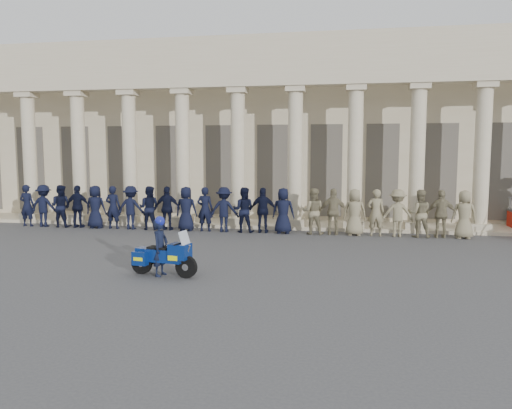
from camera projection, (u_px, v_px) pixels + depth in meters
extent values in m
plane|color=#414143|center=(225.00, 268.00, 14.82)|extent=(90.00, 90.00, 0.00)
cube|color=#C3B392|center=(285.00, 134.00, 29.04)|extent=(40.00, 10.00, 9.00)
cube|color=#C3B392|center=(269.00, 224.00, 23.43)|extent=(40.00, 2.60, 0.15)
cube|color=#C3B392|center=(266.00, 76.00, 21.94)|extent=(35.80, 1.00, 1.00)
cube|color=#C3B392|center=(266.00, 50.00, 21.83)|extent=(35.80, 1.00, 1.20)
cube|color=#C3B392|center=(33.00, 216.00, 24.65)|extent=(0.90, 0.90, 0.30)
cylinder|color=#C3B392|center=(30.00, 156.00, 24.34)|extent=(0.64, 0.64, 5.60)
cube|color=#C3B392|center=(27.00, 95.00, 24.04)|extent=(0.85, 0.85, 0.24)
cube|color=#C3B392|center=(81.00, 217.00, 24.20)|extent=(0.90, 0.90, 0.30)
cylinder|color=#C3B392|center=(79.00, 156.00, 23.89)|extent=(0.64, 0.64, 5.60)
cube|color=#C3B392|center=(77.00, 94.00, 23.59)|extent=(0.85, 0.85, 0.24)
cube|color=#C3B392|center=(131.00, 218.00, 23.75)|extent=(0.90, 0.90, 0.30)
cylinder|color=#C3B392|center=(130.00, 156.00, 23.44)|extent=(0.64, 0.64, 5.60)
cube|color=#C3B392|center=(128.00, 93.00, 23.13)|extent=(0.85, 0.85, 0.24)
cube|color=#C3B392|center=(184.00, 219.00, 23.30)|extent=(0.90, 0.90, 0.30)
cylinder|color=#C3B392|center=(183.00, 156.00, 22.99)|extent=(0.64, 0.64, 5.60)
cube|color=#C3B392|center=(182.00, 92.00, 22.68)|extent=(0.85, 0.85, 0.24)
cube|color=#C3B392|center=(238.00, 221.00, 22.85)|extent=(0.90, 0.90, 0.30)
cylinder|color=#C3B392|center=(238.00, 156.00, 22.54)|extent=(0.64, 0.64, 5.60)
cube|color=#C3B392|center=(238.00, 90.00, 22.23)|extent=(0.85, 0.85, 0.24)
cube|color=#C3B392|center=(295.00, 222.00, 22.40)|extent=(0.90, 0.90, 0.30)
cylinder|color=#C3B392|center=(295.00, 156.00, 22.09)|extent=(0.64, 0.64, 5.60)
cube|color=#C3B392|center=(296.00, 89.00, 21.78)|extent=(0.85, 0.85, 0.24)
cube|color=#C3B392|center=(353.00, 224.00, 21.95)|extent=(0.90, 0.90, 0.30)
cylinder|color=#C3B392|center=(355.00, 156.00, 21.64)|extent=(0.64, 0.64, 5.60)
cube|color=#C3B392|center=(356.00, 88.00, 21.33)|extent=(0.85, 0.85, 0.24)
cube|color=#C3B392|center=(415.00, 225.00, 21.50)|extent=(0.90, 0.90, 0.30)
cylinder|color=#C3B392|center=(417.00, 156.00, 21.19)|extent=(0.64, 0.64, 5.60)
cube|color=#C3B392|center=(420.00, 87.00, 20.88)|extent=(0.85, 0.85, 0.24)
cube|color=#C3B392|center=(479.00, 227.00, 21.05)|extent=(0.90, 0.90, 0.30)
cylinder|color=#C3B392|center=(482.00, 157.00, 20.74)|extent=(0.64, 0.64, 5.60)
cube|color=#C3B392|center=(485.00, 85.00, 20.43)|extent=(0.85, 0.85, 0.24)
cube|color=black|center=(32.00, 169.00, 26.62)|extent=(1.30, 0.12, 4.20)
cube|color=black|center=(77.00, 169.00, 26.17)|extent=(1.30, 0.12, 4.20)
cube|color=black|center=(123.00, 169.00, 25.72)|extent=(1.30, 0.12, 4.20)
cube|color=black|center=(171.00, 170.00, 25.27)|extent=(1.30, 0.12, 4.20)
cube|color=black|center=(221.00, 170.00, 24.82)|extent=(1.30, 0.12, 4.20)
cube|color=black|center=(273.00, 170.00, 24.37)|extent=(1.30, 0.12, 4.20)
cube|color=black|center=(326.00, 171.00, 23.92)|extent=(1.30, 0.12, 4.20)
cube|color=black|center=(382.00, 171.00, 23.47)|extent=(1.30, 0.12, 4.20)
cube|color=black|center=(440.00, 171.00, 23.02)|extent=(1.30, 0.12, 4.20)
cube|color=black|center=(500.00, 172.00, 22.57)|extent=(1.30, 0.12, 4.20)
imported|color=black|center=(27.00, 205.00, 23.13)|extent=(0.71, 0.46, 1.94)
imported|color=black|center=(44.00, 206.00, 22.98)|extent=(1.25, 0.72, 1.94)
imported|color=black|center=(61.00, 206.00, 22.83)|extent=(0.94, 0.73, 1.94)
imported|color=black|center=(78.00, 206.00, 22.68)|extent=(1.14, 0.47, 1.94)
imported|color=black|center=(95.00, 207.00, 22.53)|extent=(0.95, 0.62, 1.94)
imported|color=black|center=(113.00, 207.00, 22.39)|extent=(0.71, 0.46, 1.94)
imported|color=black|center=(131.00, 208.00, 22.24)|extent=(1.25, 0.72, 1.94)
imported|color=black|center=(149.00, 208.00, 22.09)|extent=(0.94, 0.73, 1.94)
imported|color=black|center=(168.00, 208.00, 21.94)|extent=(1.14, 0.47, 1.94)
imported|color=black|center=(186.00, 209.00, 21.79)|extent=(0.95, 0.62, 1.94)
imported|color=black|center=(205.00, 209.00, 21.64)|extent=(0.71, 0.46, 1.94)
imported|color=black|center=(224.00, 209.00, 21.50)|extent=(1.25, 0.72, 1.94)
imported|color=black|center=(244.00, 210.00, 21.35)|extent=(0.94, 0.73, 1.94)
imported|color=black|center=(263.00, 210.00, 21.20)|extent=(1.14, 0.47, 1.94)
imported|color=black|center=(283.00, 211.00, 21.05)|extent=(0.95, 0.62, 1.94)
imported|color=#807658|center=(313.00, 211.00, 20.83)|extent=(0.94, 0.73, 1.94)
imported|color=#807658|center=(334.00, 212.00, 20.69)|extent=(1.14, 0.47, 1.94)
imported|color=#807658|center=(355.00, 212.00, 20.54)|extent=(0.95, 0.62, 1.94)
imported|color=#807658|center=(376.00, 213.00, 20.39)|extent=(0.71, 0.46, 1.94)
imported|color=#807658|center=(397.00, 213.00, 20.24)|extent=(1.25, 0.72, 1.94)
imported|color=#807658|center=(419.00, 214.00, 20.09)|extent=(0.94, 0.73, 1.94)
imported|color=#807658|center=(442.00, 214.00, 19.95)|extent=(1.14, 0.47, 1.94)
imported|color=#807658|center=(464.00, 214.00, 19.80)|extent=(0.95, 0.62, 1.94)
cylinder|color=black|center=(186.00, 267.00, 13.64)|extent=(0.63, 0.23, 0.62)
cylinder|color=black|center=(142.00, 263.00, 14.11)|extent=(0.63, 0.23, 0.62)
cube|color=navy|center=(165.00, 255.00, 13.83)|extent=(1.13, 0.57, 0.36)
cube|color=navy|center=(180.00, 251.00, 13.66)|extent=(0.59, 0.57, 0.42)
cube|color=silver|center=(180.00, 259.00, 13.68)|extent=(0.25, 0.31, 0.11)
cube|color=#B2BFCC|center=(185.00, 240.00, 13.57)|extent=(0.26, 0.46, 0.50)
cube|color=black|center=(159.00, 248.00, 13.87)|extent=(0.65, 0.41, 0.09)
cube|color=navy|center=(143.00, 251.00, 14.06)|extent=(0.38, 0.37, 0.21)
cube|color=navy|center=(140.00, 258.00, 13.76)|extent=(0.45, 0.27, 0.38)
cube|color=#E2EF0C|center=(140.00, 258.00, 13.76)|extent=(0.31, 0.27, 0.09)
cube|color=navy|center=(152.00, 254.00, 14.32)|extent=(0.45, 0.27, 0.38)
cube|color=#E2EF0C|center=(152.00, 254.00, 14.32)|extent=(0.31, 0.27, 0.09)
cylinder|color=silver|center=(155.00, 263.00, 14.23)|extent=(0.57, 0.19, 0.09)
cylinder|color=black|center=(180.00, 243.00, 13.64)|extent=(0.14, 0.65, 0.03)
imported|color=black|center=(160.00, 248.00, 13.85)|extent=(0.47, 0.63, 1.59)
sphere|color=navy|center=(160.00, 221.00, 13.78)|extent=(0.28, 0.28, 0.28)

